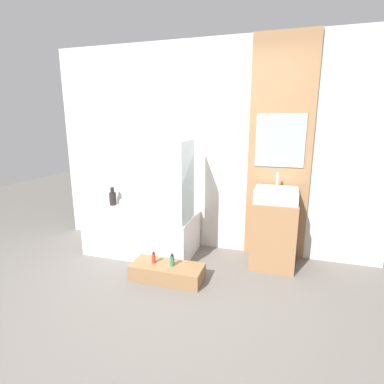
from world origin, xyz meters
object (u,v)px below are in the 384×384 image
bathtub (143,232)px  bottle_soap_primary (154,258)px  wooden_step_bench (167,272)px  sink (276,195)px  bottle_soap_secondary (172,260)px  vase_round_light (123,202)px  vase_tall_dark (113,198)px

bathtub → bottle_soap_primary: bathtub is taller
wooden_step_bench → bottle_soap_primary: (-0.15, 0.00, 0.14)m
wooden_step_bench → bottle_soap_primary: 0.21m
sink → bottle_soap_secondary: size_ratio=3.53×
vase_round_light → bottle_soap_secondary: size_ratio=0.80×
bathtub → wooden_step_bench: bathtub is taller
vase_tall_dark → bottle_soap_secondary: vase_tall_dark is taller
sink → vase_round_light: size_ratio=4.42×
bathtub → sink: bearing=3.1°
sink → bathtub: bearing=-176.9°
wooden_step_bench → bottle_soap_secondary: bottle_soap_secondary is taller
wooden_step_bench → vase_round_light: (-0.98, 0.84, 0.47)m
bottle_soap_primary → bottle_soap_secondary: (0.21, 0.00, 0.00)m
vase_tall_dark → wooden_step_bench: bearing=-36.3°
vase_round_light → bottle_soap_primary: bearing=-45.3°
bathtub → vase_tall_dark: (-0.58, 0.25, 0.35)m
bathtub → bottle_soap_secondary: bearing=-43.3°
bathtub → vase_tall_dark: vase_tall_dark is taller
wooden_step_bench → bottle_soap_primary: bearing=180.0°
wooden_step_bench → sink: (1.05, 0.68, 0.76)m
vase_tall_dark → bottle_soap_secondary: (1.20, -0.84, -0.38)m
bathtub → wooden_step_bench: bearing=-46.0°
bottle_soap_primary → sink: bearing=29.4°
bathtub → bottle_soap_secondary: (0.63, -0.59, -0.03)m
wooden_step_bench → sink: 1.47m
vase_tall_dark → vase_round_light: vase_tall_dark is taller
vase_tall_dark → bottle_soap_secondary: bearing=-35.0°
bathtub → bottle_soap_secondary: bathtub is taller
wooden_step_bench → vase_tall_dark: bearing=143.7°
vase_tall_dark → bottle_soap_primary: (0.99, -0.84, -0.38)m
vase_tall_dark → vase_round_light: 0.17m
bathtub → vase_tall_dark: 0.72m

